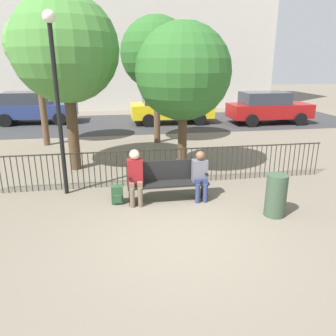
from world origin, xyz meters
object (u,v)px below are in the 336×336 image
(seated_person_1, at_px, (200,173))
(parked_car_2, at_px, (268,107))
(park_bench, at_px, (167,179))
(parked_car_0, at_px, (170,107))
(tree_0, at_px, (156,54))
(lamp_post, at_px, (55,81))
(parked_car_1, at_px, (33,107))
(backpack, at_px, (117,195))
(trash_bin, at_px, (276,195))
(tree_3, at_px, (183,72))
(seated_person_0, at_px, (135,174))
(tree_2, at_px, (65,50))
(tree_1, at_px, (36,45))

(seated_person_1, bearing_deg, parked_car_2, 56.47)
(park_bench, bearing_deg, parked_car_0, 79.75)
(tree_0, distance_m, lamp_post, 5.82)
(park_bench, distance_m, parked_car_1, 12.31)
(backpack, distance_m, parked_car_0, 10.40)
(parked_car_0, relative_size, trash_bin, 4.66)
(tree_3, height_order, parked_car_1, tree_3)
(seated_person_0, distance_m, tree_2, 4.26)
(tree_3, bearing_deg, parked_car_2, 49.35)
(seated_person_0, bearing_deg, tree_2, 119.02)
(tree_1, height_order, lamp_post, tree_1)
(seated_person_1, relative_size, backpack, 2.77)
(park_bench, xyz_separation_m, tree_1, (-3.75, 6.02, 3.15))
(tree_3, relative_size, trash_bin, 4.59)
(parked_car_0, bearing_deg, tree_0, -106.71)
(tree_2, distance_m, trash_bin, 6.64)
(parked_car_0, xyz_separation_m, parked_car_2, (5.02, -0.88, 0.00))
(tree_0, distance_m, parked_car_0, 5.02)
(tree_2, relative_size, trash_bin, 5.42)
(seated_person_0, bearing_deg, trash_bin, -20.90)
(lamp_post, xyz_separation_m, trash_bin, (4.46, -1.99, -2.23))
(seated_person_1, height_order, trash_bin, seated_person_1)
(backpack, bearing_deg, seated_person_0, -11.99)
(backpack, bearing_deg, parked_car_0, 73.46)
(park_bench, xyz_separation_m, parked_car_2, (6.81, 9.03, 0.35))
(tree_0, xyz_separation_m, parked_car_1, (-5.79, 5.36, -2.54))
(tree_1, xyz_separation_m, parked_car_1, (-1.49, 5.11, -2.80))
(park_bench, xyz_separation_m, parked_car_0, (1.79, 9.91, 0.35))
(tree_3, relative_size, lamp_post, 1.00)
(seated_person_0, xyz_separation_m, tree_2, (-1.60, 2.89, 2.69))
(seated_person_0, height_order, tree_3, tree_3)
(tree_3, bearing_deg, parked_car_0, 82.64)
(seated_person_0, relative_size, backpack, 3.00)
(park_bench, relative_size, tree_3, 0.45)
(tree_3, xyz_separation_m, trash_bin, (1.31, -3.20, -2.37))
(seated_person_1, distance_m, parked_car_2, 10.99)
(backpack, xyz_separation_m, parked_car_1, (-4.08, 11.16, 0.64))
(tree_2, bearing_deg, lamp_post, -91.03)
(lamp_post, height_order, parked_car_1, lamp_post)
(tree_1, relative_size, tree_2, 0.98)
(lamp_post, relative_size, trash_bin, 4.58)
(tree_0, bearing_deg, tree_3, -86.64)
(seated_person_1, xyz_separation_m, tree_1, (-4.49, 6.15, 2.99))
(tree_3, relative_size, parked_car_2, 0.98)
(trash_bin, bearing_deg, tree_0, 102.39)
(park_bench, height_order, trash_bin, park_bench)
(tree_1, relative_size, parked_car_2, 1.14)
(tree_0, xyz_separation_m, parked_car_2, (6.26, 3.26, -2.54))
(backpack, relative_size, tree_3, 0.10)
(tree_2, height_order, trash_bin, tree_2)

